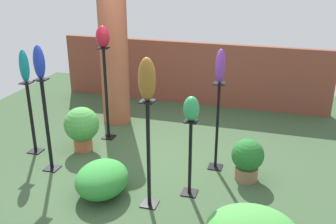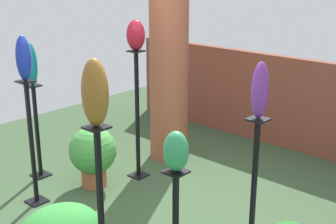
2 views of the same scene
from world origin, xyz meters
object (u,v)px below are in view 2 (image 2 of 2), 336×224
(art_vase_bronze, at_px, (95,93))
(art_vase_cobalt, at_px, (24,58))
(pedestal_ruby, at_px, (137,120))
(pedestal_violet, at_px, (253,196))
(art_vase_ruby, at_px, (136,35))
(potted_plant_back_center, at_px, (93,153))
(art_vase_jade, at_px, (176,151))
(brick_pillar, at_px, (169,71))
(pedestal_teal, at_px, (37,136))
(pedestal_cobalt, at_px, (32,148))
(art_vase_violet, at_px, (260,90))
(art_vase_teal, at_px, (31,64))
(pedestal_bronze, at_px, (101,218))

(art_vase_bronze, height_order, art_vase_cobalt, art_vase_bronze)
(pedestal_ruby, bearing_deg, pedestal_violet, -14.62)
(art_vase_ruby, xyz_separation_m, potted_plant_back_center, (-0.20, -0.53, -1.32))
(pedestal_violet, height_order, art_vase_jade, art_vase_jade)
(brick_pillar, xyz_separation_m, art_vase_jade, (1.88, -2.00, 0.01))
(art_vase_jade, bearing_deg, pedestal_teal, 169.87)
(pedestal_ruby, bearing_deg, art_vase_bronze, -51.82)
(pedestal_cobalt, xyz_separation_m, art_vase_bronze, (1.66, -0.45, 1.00))
(potted_plant_back_center, bearing_deg, art_vase_cobalt, -102.80)
(brick_pillar, relative_size, pedestal_ruby, 1.52)
(brick_pillar, distance_m, art_vase_violet, 2.45)
(pedestal_ruby, bearing_deg, pedestal_cobalt, -106.22)
(brick_pillar, height_order, potted_plant_back_center, brick_pillar)
(pedestal_ruby, bearing_deg, potted_plant_back_center, -110.42)
(pedestal_teal, height_order, potted_plant_back_center, pedestal_teal)
(brick_pillar, height_order, pedestal_teal, brick_pillar)
(pedestal_cobalt, bearing_deg, brick_pillar, 84.10)
(pedestal_violet, bearing_deg, brick_pillar, 149.45)
(pedestal_ruby, distance_m, potted_plant_back_center, 0.65)
(brick_pillar, xyz_separation_m, art_vase_teal, (-0.75, -1.53, 0.22))
(art_vase_ruby, bearing_deg, potted_plant_back_center, -110.42)
(art_vase_bronze, bearing_deg, potted_plant_back_center, 143.16)
(pedestal_ruby, relative_size, art_vase_violet, 3.33)
(pedestal_cobalt, bearing_deg, pedestal_ruby, 73.78)
(art_vase_violet, bearing_deg, pedestal_teal, -173.94)
(pedestal_bronze, height_order, art_vase_ruby, art_vase_ruby)
(pedestal_teal, bearing_deg, art_vase_cobalt, -36.80)
(pedestal_cobalt, xyz_separation_m, art_vase_teal, (-0.55, 0.41, 0.77))
(art_vase_jade, xyz_separation_m, potted_plant_back_center, (-1.93, 0.74, -0.78))
(pedestal_teal, bearing_deg, pedestal_bronze, -21.17)
(potted_plant_back_center, bearing_deg, art_vase_ruby, 69.58)
(pedestal_cobalt, distance_m, pedestal_teal, 0.69)
(pedestal_teal, height_order, art_vase_ruby, art_vase_ruby)
(art_vase_ruby, distance_m, art_vase_jade, 2.22)
(pedestal_ruby, relative_size, potted_plant_back_center, 2.17)
(art_vase_bronze, bearing_deg, art_vase_teal, 158.83)
(pedestal_violet, bearing_deg, art_vase_cobalt, -162.76)
(pedestal_violet, relative_size, pedestal_cobalt, 0.95)
(pedestal_teal, relative_size, art_vase_ruby, 3.33)
(pedestal_bronze, bearing_deg, pedestal_violet, 61.41)
(pedestal_teal, distance_m, art_vase_ruby, 1.71)
(art_vase_violet, bearing_deg, pedestal_ruby, 165.38)
(pedestal_violet, bearing_deg, art_vase_bronze, -118.59)
(pedestal_bronze, height_order, potted_plant_back_center, pedestal_bronze)
(brick_pillar, xyz_separation_m, art_vase_violet, (2.09, -1.23, 0.35))
(pedestal_violet, distance_m, pedestal_cobalt, 2.40)
(brick_pillar, relative_size, art_vase_violet, 5.05)
(pedestal_ruby, distance_m, art_vase_bronze, 2.30)
(brick_pillar, xyz_separation_m, art_vase_ruby, (0.15, -0.73, 0.55))
(pedestal_violet, xyz_separation_m, art_vase_jade, (-0.21, -0.77, 0.59))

